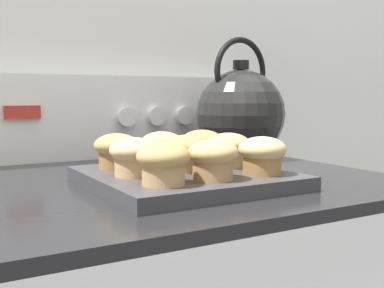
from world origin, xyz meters
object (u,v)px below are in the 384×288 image
Objects in this scene: muffin_r2_c0 at (117,150)px; tea_kettle at (241,112)px; muffin_pan at (185,178)px; muffin_r1_c0 at (134,155)px; muffin_r0_c2 at (262,154)px; muffin_r2_c2 at (202,145)px; muffin_r1_c2 at (228,149)px; muffin_r2_c1 at (162,147)px; muffin_r1_c1 at (185,152)px; muffin_r0_c0 at (163,162)px; muffin_r0_c1 at (213,158)px.

muffin_r2_c0 is 0.38m from tea_kettle.
muffin_pan is 4.01× the size of muffin_r1_c0.
tea_kettle reaches higher than muffin_r0_c2.
muffin_r1_c0 is at bearing 179.38° from muffin_pan.
muffin_r2_c2 is at bearing -143.19° from tea_kettle.
tea_kettle is (0.18, 0.31, 0.05)m from muffin_r0_c2.
muffin_pan is 0.13m from muffin_r0_c2.
muffin_r1_c2 reaches higher than muffin_pan.
muffin_r0_c2 is 0.17m from muffin_r2_c2.
muffin_r2_c1 is 0.27× the size of tea_kettle.
muffin_r2_c0 and muffin_r2_c1 have the same top height.
muffin_pan is 0.04m from muffin_r1_c1.
muffin_r0_c2 is 0.12m from muffin_r1_c1.
muffin_r1_c2 is 1.00× the size of muffin_r2_c0.
muffin_r1_c2 is at bearing -43.76° from muffin_r2_c1.
muffin_r0_c0 is 1.00× the size of muffin_r1_c0.
muffin_r0_c0 is 1.00× the size of muffin_r2_c0.
muffin_r0_c0 is at bearing -89.79° from muffin_r2_c0.
muffin_pan is at bearing 88.58° from muffin_r0_c1.
muffin_r0_c2 is 0.19m from muffin_r1_c0.
muffin_pan is at bearing -46.14° from muffin_r1_c1.
muffin_r2_c2 is (-0.01, 0.17, 0.00)m from muffin_r0_c2.
muffin_r1_c2 is (-0.00, 0.09, 0.00)m from muffin_r0_c2.
muffin_r1_c0 is (-0.01, 0.09, 0.00)m from muffin_r0_c0.
muffin_r2_c0 is at bearing -179.72° from muffin_r2_c2.
tea_kettle is (0.27, 0.31, 0.05)m from muffin_r0_c1.
muffin_pan is 4.01× the size of muffin_r2_c2.
muffin_r0_c1 is 0.12m from muffin_r1_c0.
muffin_r0_c2 is at bearing -87.43° from muffin_r1_c2.
muffin_r0_c1 is 0.41m from tea_kettle.
muffin_r2_c0 is 0.27× the size of tea_kettle.
muffin_r0_c0 is 1.00× the size of muffin_r0_c1.
muffin_r2_c0 is 1.00× the size of muffin_r2_c2.
muffin_r2_c1 is at bearing 43.20° from muffin_r1_c0.
muffin_pan is at bearing -140.19° from tea_kettle.
muffin_r1_c0 and muffin_r1_c1 have the same top height.
muffin_r2_c2 is (-0.00, 0.08, 0.00)m from muffin_r1_c2.
muffin_r1_c0 is 0.08m from muffin_r2_c0.
muffin_r2_c2 is at bearing 0.89° from muffin_r2_c1.
muffin_r2_c1 is (0.00, 0.17, 0.00)m from muffin_r0_c1.
muffin_r1_c2 is 0.12m from muffin_r2_c1.
muffin_r0_c1 and muffin_r2_c0 have the same top height.
tea_kettle is at bearing 59.53° from muffin_r0_c2.
muffin_r2_c0 reaches higher than muffin_pan.
muffin_r1_c0 is at bearing 93.45° from muffin_r0_c0.
muffin_r2_c1 is at bearing 136.24° from muffin_r1_c2.
tea_kettle is at bearing 36.81° from muffin_r2_c2.
muffin_r2_c2 is 0.24m from tea_kettle.
tea_kettle is at bearing 41.52° from muffin_r0_c0.
muffin_r0_c0 is 0.17m from muffin_r2_c0.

